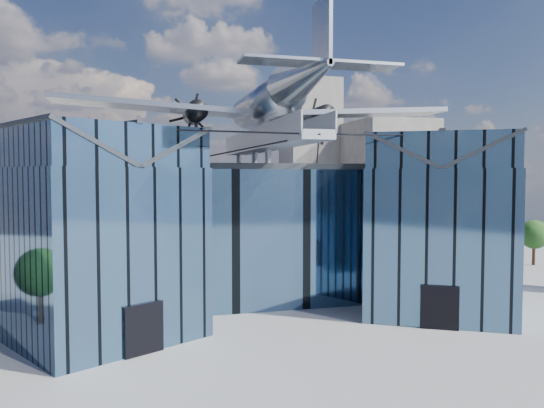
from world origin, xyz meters
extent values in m
plane|color=gray|center=(0.00, 0.00, 0.00)|extent=(120.00, 120.00, 0.00)
cube|color=#426587|center=(0.00, 9.00, 4.75)|extent=(28.00, 14.00, 9.50)
cube|color=#272A2F|center=(0.00, 9.00, 9.70)|extent=(28.00, 14.00, 0.40)
cube|color=#426587|center=(-10.50, -1.00, 4.75)|extent=(11.79, 11.43, 9.50)
cube|color=#426587|center=(-10.50, -1.00, 10.60)|extent=(11.56, 11.20, 2.20)
cube|color=#272A2F|center=(-12.45, -2.12, 10.60)|extent=(7.98, 9.23, 2.40)
cube|color=#272A2F|center=(-8.55, 0.12, 10.60)|extent=(7.98, 9.23, 2.40)
cube|color=#272A2F|center=(-10.50, -1.00, 11.75)|extent=(4.30, 7.10, 0.18)
cube|color=black|center=(-8.48, -4.51, 1.30)|extent=(2.03, 1.32, 2.60)
cube|color=black|center=(-6.60, 1.25, 4.75)|extent=(0.34, 0.34, 9.50)
cube|color=#426587|center=(10.50, -1.00, 4.75)|extent=(11.79, 11.43, 9.50)
cube|color=#426587|center=(10.50, -1.00, 10.60)|extent=(11.56, 11.20, 2.20)
cube|color=#272A2F|center=(8.55, 0.12, 10.60)|extent=(7.98, 9.23, 2.40)
cube|color=#272A2F|center=(12.45, -2.12, 10.60)|extent=(7.98, 9.23, 2.40)
cube|color=#272A2F|center=(10.50, -1.00, 11.75)|extent=(4.30, 7.10, 0.18)
cube|color=black|center=(8.48, -4.51, 1.30)|extent=(2.03, 1.32, 2.60)
cube|color=black|center=(6.60, 1.25, 4.75)|extent=(0.34, 0.34, 9.50)
cube|color=#989DA5|center=(0.00, 3.50, 11.10)|extent=(1.80, 21.00, 0.50)
cube|color=#989DA5|center=(-0.90, 3.50, 11.75)|extent=(0.08, 21.00, 1.10)
cube|color=#989DA5|center=(0.90, 3.50, 11.75)|extent=(0.08, 21.00, 1.10)
cylinder|color=#989DA5|center=(0.00, 13.00, 10.43)|extent=(0.44, 0.44, 1.35)
cylinder|color=#989DA5|center=(0.00, 7.00, 10.43)|extent=(0.44, 0.44, 1.35)
cylinder|color=#989DA5|center=(0.00, 3.00, 10.43)|extent=(0.44, 0.44, 1.35)
cylinder|color=#989DA5|center=(0.00, 4.00, 12.05)|extent=(0.70, 0.70, 1.40)
cylinder|color=black|center=(-5.25, -4.00, 11.40)|extent=(10.55, 6.08, 0.69)
cylinder|color=black|center=(5.25, -4.00, 11.40)|extent=(10.55, 6.08, 0.69)
cylinder|color=black|center=(-3.00, 1.50, 10.55)|extent=(6.09, 17.04, 1.19)
cylinder|color=black|center=(3.00, 1.50, 10.55)|extent=(6.09, 17.04, 1.19)
cylinder|color=#9EA3AA|center=(0.00, 4.00, 14.00)|extent=(2.50, 11.00, 2.50)
sphere|color=#9EA3AA|center=(0.00, 9.50, 14.00)|extent=(2.50, 2.50, 2.50)
cube|color=black|center=(0.00, 8.50, 14.69)|extent=(1.60, 1.40, 0.50)
cone|color=#9EA3AA|center=(0.00, -5.00, 14.30)|extent=(2.50, 7.00, 2.50)
cube|color=#9EA3AA|center=(0.00, -7.30, 15.90)|extent=(0.18, 2.40, 3.40)
cube|color=#9EA3AA|center=(0.00, -7.20, 14.50)|extent=(8.00, 1.80, 0.14)
cube|color=#9EA3AA|center=(-7.00, 5.00, 13.70)|extent=(14.00, 3.20, 1.08)
cylinder|color=black|center=(-4.60, 5.60, 13.45)|extent=(1.44, 3.20, 1.44)
cone|color=black|center=(-4.60, 7.40, 13.45)|extent=(0.70, 0.70, 0.70)
cube|color=black|center=(-4.60, 7.55, 13.45)|extent=(1.05, 0.06, 3.33)
cube|color=black|center=(-4.60, 7.55, 13.45)|extent=(2.53, 0.06, 2.53)
cube|color=black|center=(-4.60, 7.55, 13.45)|extent=(3.33, 0.06, 1.05)
cylinder|color=black|center=(-4.60, 5.00, 12.22)|extent=(0.24, 0.24, 1.75)
cube|color=#9EA3AA|center=(7.00, 5.00, 13.70)|extent=(14.00, 3.20, 1.08)
cylinder|color=black|center=(4.60, 5.60, 13.45)|extent=(1.44, 3.20, 1.44)
cone|color=black|center=(4.60, 7.40, 13.45)|extent=(0.70, 0.70, 0.70)
cube|color=black|center=(4.60, 7.55, 13.45)|extent=(1.05, 0.06, 3.33)
cube|color=black|center=(4.60, 7.55, 13.45)|extent=(2.53, 0.06, 2.53)
cube|color=black|center=(4.60, 7.55, 13.45)|extent=(3.33, 0.06, 1.05)
cylinder|color=black|center=(4.60, 5.00, 12.22)|extent=(0.24, 0.24, 1.75)
cube|color=slate|center=(32.00, 48.00, 9.00)|extent=(12.00, 14.00, 18.00)
cube|color=slate|center=(-20.00, 55.00, 7.00)|extent=(14.00, 10.00, 14.00)
cube|color=slate|center=(22.00, 58.00, 13.00)|extent=(9.00, 9.00, 26.00)
cylinder|color=black|center=(30.55, 13.08, 1.13)|extent=(0.37, 0.37, 2.25)
sphere|color=#234B1A|center=(30.55, 13.08, 3.13)|extent=(3.52, 3.52, 2.94)
camera|label=1|loc=(-9.03, -31.71, 9.03)|focal=35.00mm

